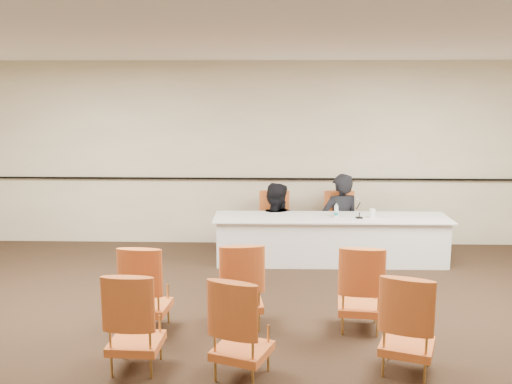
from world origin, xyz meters
TOP-DOWN VIEW (x-y plane):
  - floor at (0.00, 0.00)m, footprint 10.00×10.00m
  - ceiling at (0.00, 0.00)m, footprint 10.00×10.00m
  - wall_back at (0.00, 4.00)m, footprint 10.00×0.04m
  - wall_rail at (0.00, 3.96)m, footprint 9.80×0.04m
  - panel_table at (0.98, 2.94)m, footprint 3.47×0.83m
  - panelist_main at (1.18, 3.47)m, footprint 0.72×0.58m
  - panelist_main_chair at (1.18, 3.47)m, footprint 0.50×0.50m
  - panelist_second at (0.14, 3.47)m, footprint 0.89×0.75m
  - panelist_second_chair at (0.14, 3.47)m, footprint 0.50×0.50m
  - papers at (1.52, 2.94)m, footprint 0.33×0.26m
  - microphone at (1.38, 2.86)m, footprint 0.12×0.21m
  - water_bottle at (1.05, 2.91)m, footprint 0.07×0.07m
  - drinking_glass at (1.06, 2.92)m, footprint 0.08×0.08m
  - coffee_cup at (1.57, 2.86)m, footprint 0.11×0.11m
  - aud_chair_front_left at (-1.23, 0.46)m, footprint 0.54×0.54m
  - aud_chair_front_mid at (-0.23, 0.59)m, footprint 0.56×0.56m
  - aud_chair_front_right at (1.05, 0.53)m, footprint 0.55×0.55m
  - aud_chair_back_left at (-1.14, -0.42)m, footprint 0.52×0.52m
  - aud_chair_back_mid at (-0.15, -0.54)m, footprint 0.65×0.65m
  - aud_chair_back_right at (1.34, -0.40)m, footprint 0.64×0.64m

SIDE VIEW (x-z plane):
  - floor at x=0.00m, z-range 0.00..0.00m
  - panelist_second at x=0.14m, z-range -0.51..1.11m
  - panel_table at x=0.98m, z-range 0.00..0.69m
  - panelist_main at x=1.18m, z-range -0.44..1.26m
  - panelist_main_chair at x=1.18m, z-range 0.00..0.95m
  - panelist_second_chair at x=0.14m, z-range 0.00..0.95m
  - aud_chair_front_left at x=-1.23m, z-range 0.00..0.95m
  - aud_chair_front_mid at x=-0.23m, z-range 0.00..0.95m
  - aud_chair_front_right at x=1.05m, z-range 0.00..0.95m
  - aud_chair_back_left at x=-1.14m, z-range 0.00..0.95m
  - aud_chair_back_mid at x=-0.15m, z-range 0.00..0.95m
  - aud_chair_back_right at x=1.34m, z-range 0.00..0.95m
  - papers at x=1.52m, z-range 0.69..0.70m
  - drinking_glass at x=1.06m, z-range 0.69..0.79m
  - coffee_cup at x=1.57m, z-range 0.69..0.83m
  - water_bottle at x=1.05m, z-range 0.69..0.90m
  - microphone at x=1.38m, z-range 0.69..0.97m
  - wall_rail at x=0.00m, z-range 1.09..1.11m
  - wall_back at x=0.00m, z-range 0.00..3.00m
  - ceiling at x=0.00m, z-range 3.00..3.00m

